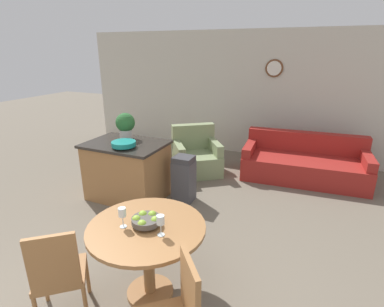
{
  "coord_description": "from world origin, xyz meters",
  "views": [
    {
      "loc": [
        1.59,
        -0.98,
        2.3
      ],
      "look_at": [
        0.06,
        2.47,
        0.98
      ],
      "focal_mm": 28.0,
      "sensor_mm": 36.0,
      "label": 1
    }
  ],
  "objects_px": {
    "wine_glass_left": "(122,213)",
    "potted_plant": "(125,125)",
    "armchair": "(196,157)",
    "fruit_bowl": "(146,220)",
    "wine_glass_right": "(161,221)",
    "couch": "(304,164)",
    "kitchen_island": "(128,170)",
    "dining_table": "(147,242)",
    "teal_bowl": "(124,144)",
    "dining_chair_near_left": "(58,272)",
    "trash_bin": "(184,179)"
  },
  "relations": [
    {
      "from": "kitchen_island",
      "to": "wine_glass_right",
      "type": "bearing_deg",
      "value": -47.15
    },
    {
      "from": "wine_glass_left",
      "to": "kitchen_island",
      "type": "xyz_separation_m",
      "value": [
        -1.23,
        1.76,
        -0.46
      ]
    },
    {
      "from": "dining_table",
      "to": "armchair",
      "type": "bearing_deg",
      "value": 104.94
    },
    {
      "from": "fruit_bowl",
      "to": "kitchen_island",
      "type": "height_order",
      "value": "kitchen_island"
    },
    {
      "from": "wine_glass_left",
      "to": "armchair",
      "type": "bearing_deg",
      "value": 101.38
    },
    {
      "from": "fruit_bowl",
      "to": "dining_chair_near_left",
      "type": "bearing_deg",
      "value": -133.71
    },
    {
      "from": "trash_bin",
      "to": "armchair",
      "type": "distance_m",
      "value": 1.21
    },
    {
      "from": "wine_glass_right",
      "to": "trash_bin",
      "type": "relative_size",
      "value": 0.26
    },
    {
      "from": "dining_chair_near_left",
      "to": "teal_bowl",
      "type": "distance_m",
      "value": 2.2
    },
    {
      "from": "potted_plant",
      "to": "trash_bin",
      "type": "xyz_separation_m",
      "value": [
        1.0,
        0.05,
        -0.79
      ]
    },
    {
      "from": "potted_plant",
      "to": "couch",
      "type": "distance_m",
      "value": 3.31
    },
    {
      "from": "dining_chair_near_left",
      "to": "fruit_bowl",
      "type": "bearing_deg",
      "value": 6.01
    },
    {
      "from": "kitchen_island",
      "to": "couch",
      "type": "bearing_deg",
      "value": 37.42
    },
    {
      "from": "wine_glass_left",
      "to": "couch",
      "type": "distance_m",
      "value": 3.98
    },
    {
      "from": "dining_chair_near_left",
      "to": "potted_plant",
      "type": "height_order",
      "value": "potted_plant"
    },
    {
      "from": "wine_glass_left",
      "to": "trash_bin",
      "type": "relative_size",
      "value": 0.26
    },
    {
      "from": "fruit_bowl",
      "to": "wine_glass_right",
      "type": "height_order",
      "value": "wine_glass_right"
    },
    {
      "from": "teal_bowl",
      "to": "armchair",
      "type": "bearing_deg",
      "value": 73.75
    },
    {
      "from": "fruit_bowl",
      "to": "kitchen_island",
      "type": "bearing_deg",
      "value": 130.4
    },
    {
      "from": "trash_bin",
      "to": "armchair",
      "type": "bearing_deg",
      "value": 103.94
    },
    {
      "from": "wine_glass_right",
      "to": "kitchen_island",
      "type": "bearing_deg",
      "value": 132.85
    },
    {
      "from": "potted_plant",
      "to": "armchair",
      "type": "distance_m",
      "value": 1.66
    },
    {
      "from": "wine_glass_left",
      "to": "couch",
      "type": "xyz_separation_m",
      "value": [
        1.32,
        3.71,
        -0.64
      ]
    },
    {
      "from": "couch",
      "to": "trash_bin",
      "type": "bearing_deg",
      "value": -138.62
    },
    {
      "from": "armchair",
      "to": "teal_bowl",
      "type": "bearing_deg",
      "value": -142.77
    },
    {
      "from": "dining_chair_near_left",
      "to": "kitchen_island",
      "type": "height_order",
      "value": "dining_chair_near_left"
    },
    {
      "from": "fruit_bowl",
      "to": "kitchen_island",
      "type": "relative_size",
      "value": 0.22
    },
    {
      "from": "dining_chair_near_left",
      "to": "armchair",
      "type": "xyz_separation_m",
      "value": [
        -0.28,
        3.64,
        -0.22
      ]
    },
    {
      "from": "dining_table",
      "to": "teal_bowl",
      "type": "bearing_deg",
      "value": 131.64
    },
    {
      "from": "teal_bowl",
      "to": "armchair",
      "type": "relative_size",
      "value": 0.3
    },
    {
      "from": "kitchen_island",
      "to": "armchair",
      "type": "height_order",
      "value": "kitchen_island"
    },
    {
      "from": "dining_table",
      "to": "teal_bowl",
      "type": "distance_m",
      "value": 1.98
    },
    {
      "from": "wine_glass_left",
      "to": "couch",
      "type": "bearing_deg",
      "value": 70.45
    },
    {
      "from": "teal_bowl",
      "to": "couch",
      "type": "distance_m",
      "value": 3.32
    },
    {
      "from": "wine_glass_left",
      "to": "potted_plant",
      "type": "bearing_deg",
      "value": 124.67
    },
    {
      "from": "dining_table",
      "to": "wine_glass_left",
      "type": "xyz_separation_m",
      "value": [
        -0.18,
        -0.1,
        0.32
      ]
    },
    {
      "from": "dining_table",
      "to": "fruit_bowl",
      "type": "bearing_deg",
      "value": 143.17
    },
    {
      "from": "dining_table",
      "to": "wine_glass_right",
      "type": "xyz_separation_m",
      "value": [
        0.19,
        -0.07,
        0.32
      ]
    },
    {
      "from": "wine_glass_right",
      "to": "armchair",
      "type": "distance_m",
      "value": 3.37
    },
    {
      "from": "wine_glass_left",
      "to": "wine_glass_right",
      "type": "bearing_deg",
      "value": 4.1
    },
    {
      "from": "fruit_bowl",
      "to": "wine_glass_right",
      "type": "xyz_separation_m",
      "value": [
        0.2,
        -0.08,
        0.08
      ]
    },
    {
      "from": "kitchen_island",
      "to": "fruit_bowl",
      "type": "bearing_deg",
      "value": -49.6
    },
    {
      "from": "fruit_bowl",
      "to": "wine_glass_right",
      "type": "relative_size",
      "value": 1.37
    },
    {
      "from": "wine_glass_left",
      "to": "potted_plant",
      "type": "distance_m",
      "value": 2.39
    },
    {
      "from": "couch",
      "to": "wine_glass_right",
      "type": "bearing_deg",
      "value": -108.64
    },
    {
      "from": "wine_glass_left",
      "to": "kitchen_island",
      "type": "relative_size",
      "value": 0.16
    },
    {
      "from": "dining_chair_near_left",
      "to": "couch",
      "type": "height_order",
      "value": "dining_chair_near_left"
    },
    {
      "from": "fruit_bowl",
      "to": "wine_glass_left",
      "type": "height_order",
      "value": "wine_glass_left"
    },
    {
      "from": "dining_table",
      "to": "fruit_bowl",
      "type": "height_order",
      "value": "fruit_bowl"
    },
    {
      "from": "dining_chair_near_left",
      "to": "couch",
      "type": "relative_size",
      "value": 0.42
    }
  ]
}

